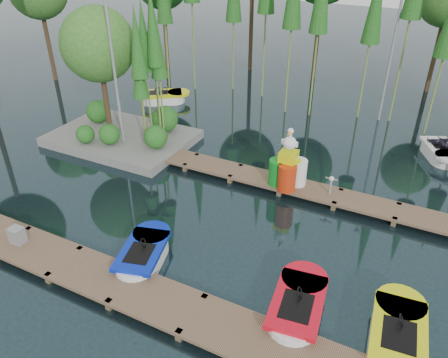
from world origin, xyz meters
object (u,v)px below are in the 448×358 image
at_px(boat_red, 297,307).
at_px(utility_cabinet, 17,235).
at_px(boat_blue, 143,255).
at_px(yellow_barrel, 291,172).
at_px(boat_yellow_far, 163,97).
at_px(island, 113,71).
at_px(drum_cluster, 288,170).

bearing_deg(boat_red, utility_cabinet, -178.00).
height_order(boat_blue, yellow_barrel, yellow_barrel).
relative_size(boat_blue, boat_yellow_far, 0.94).
height_order(boat_blue, utility_cabinet, utility_cabinet).
height_order(island, boat_yellow_far, island).
xyz_separation_m(boat_blue, boat_yellow_far, (-6.86, 11.31, 0.04)).
xyz_separation_m(utility_cabinet, drum_cluster, (6.16, 6.84, 0.41)).
relative_size(boat_yellow_far, drum_cluster, 1.30).
height_order(island, yellow_barrel, island).
bearing_deg(boat_red, boat_yellow_far, 128.64).
relative_size(boat_blue, drum_cluster, 1.22).
bearing_deg(island, boat_yellow_far, 99.87).
bearing_deg(boat_blue, yellow_barrel, 50.83).
relative_size(island, yellow_barrel, 6.73).
bearing_deg(yellow_barrel, boat_red, -68.56).
bearing_deg(boat_yellow_far, yellow_barrel, -45.28).
bearing_deg(utility_cabinet, drum_cluster, 47.99).
xyz_separation_m(island, yellow_barrel, (8.54, -0.79, -2.38)).
distance_m(boat_red, yellow_barrel, 6.05).
relative_size(yellow_barrel, drum_cluster, 0.44).
bearing_deg(boat_yellow_far, utility_cabinet, -90.57).
bearing_deg(island, utility_cabinet, -73.55).
bearing_deg(utility_cabinet, boat_red, 9.35).
relative_size(boat_red, drum_cluster, 1.27).
bearing_deg(boat_blue, drum_cluster, 50.92).
relative_size(island, utility_cabinet, 13.09).
relative_size(boat_yellow_far, yellow_barrel, 2.95).
bearing_deg(island, yellow_barrel, -5.29).
bearing_deg(utility_cabinet, yellow_barrel, 48.28).
bearing_deg(boat_red, drum_cluster, 105.39).
xyz_separation_m(boat_blue, drum_cluster, (2.43, 5.57, 0.72)).
bearing_deg(boat_yellow_far, island, -94.68).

